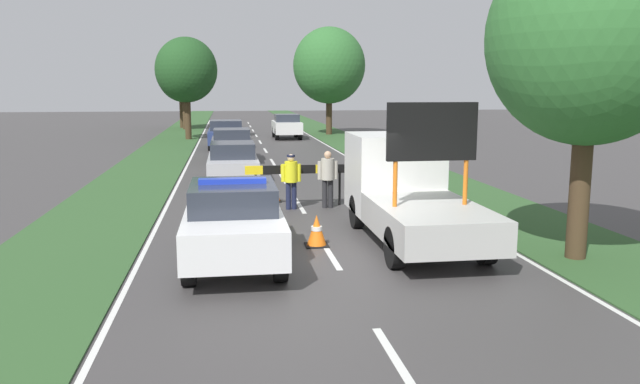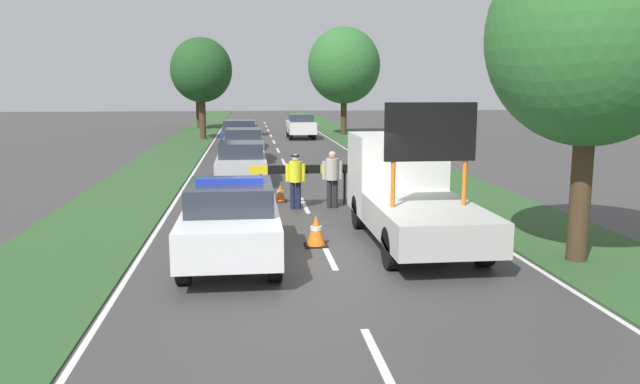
# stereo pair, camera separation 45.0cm
# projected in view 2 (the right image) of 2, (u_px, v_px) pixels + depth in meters

# --- Properties ---
(ground_plane) EXTENTS (160.00, 160.00, 0.00)m
(ground_plane) POSITION_uv_depth(u_px,v_px,m) (331.00, 260.00, 12.32)
(ground_plane) COLOR #3D3A3A
(lane_markings) EXTENTS (7.67, 70.65, 0.01)m
(lane_markings) POSITION_uv_depth(u_px,v_px,m) (282.00, 158.00, 30.06)
(lane_markings) COLOR silver
(lane_markings) RESTS_ON ground
(grass_verge_left) EXTENTS (3.01, 120.00, 0.03)m
(grass_verge_left) POSITION_uv_depth(u_px,v_px,m) (172.00, 155.00, 31.31)
(grass_verge_left) COLOR #2D5128
(grass_verge_left) RESTS_ON ground
(grass_verge_right) EXTENTS (3.01, 120.00, 0.03)m
(grass_verge_right) POSITION_uv_depth(u_px,v_px,m) (383.00, 152.00, 32.52)
(grass_verge_right) COLOR #2D5128
(grass_verge_right) RESTS_ON ground
(police_car) EXTENTS (1.82, 4.51, 1.67)m
(police_car) POSITION_uv_depth(u_px,v_px,m) (231.00, 220.00, 12.11)
(police_car) COLOR white
(police_car) RESTS_ON ground
(work_truck) EXTENTS (2.04, 5.55, 3.08)m
(work_truck) POSITION_uv_depth(u_px,v_px,m) (407.00, 190.00, 13.98)
(work_truck) COLOR white
(work_truck) RESTS_ON ground
(road_barrier) EXTENTS (3.01, 0.08, 1.19)m
(road_barrier) POSITION_uv_depth(u_px,v_px,m) (303.00, 172.00, 17.78)
(road_barrier) COLOR black
(road_barrier) RESTS_ON ground
(police_officer) EXTENTS (0.56, 0.35, 1.55)m
(police_officer) POSITION_uv_depth(u_px,v_px,m) (295.00, 177.00, 17.33)
(police_officer) COLOR #191E38
(police_officer) RESTS_ON ground
(pedestrian_civilian) EXTENTS (0.58, 0.37, 1.61)m
(pedestrian_civilian) POSITION_uv_depth(u_px,v_px,m) (332.00, 175.00, 17.51)
(pedestrian_civilian) COLOR #232326
(pedestrian_civilian) RESTS_ON ground
(traffic_cone_near_police) EXTENTS (0.49, 0.49, 0.68)m
(traffic_cone_near_police) POSITION_uv_depth(u_px,v_px,m) (316.00, 231.00, 13.36)
(traffic_cone_near_police) COLOR black
(traffic_cone_near_police) RESTS_ON ground
(traffic_cone_centre_front) EXTENTS (0.37, 0.37, 0.52)m
(traffic_cone_centre_front) POSITION_uv_depth(u_px,v_px,m) (280.00, 193.00, 18.59)
(traffic_cone_centre_front) COLOR black
(traffic_cone_centre_front) RESTS_ON ground
(traffic_cone_near_truck) EXTENTS (0.53, 0.53, 0.72)m
(traffic_cone_near_truck) POSITION_uv_depth(u_px,v_px,m) (253.00, 193.00, 17.99)
(traffic_cone_near_truck) COLOR black
(traffic_cone_near_truck) RESTS_ON ground
(queued_car_sedan_silver) EXTENTS (1.75, 4.21, 1.43)m
(queued_car_sedan_silver) POSITION_uv_depth(u_px,v_px,m) (241.00, 161.00, 22.49)
(queued_car_sedan_silver) COLOR #B2B2B7
(queued_car_sedan_silver) RESTS_ON ground
(queued_car_suv_grey) EXTENTS (1.85, 4.23, 1.48)m
(queued_car_suv_grey) POSITION_uv_depth(u_px,v_px,m) (243.00, 144.00, 29.10)
(queued_car_suv_grey) COLOR slate
(queued_car_suv_grey) RESTS_ON ground
(queued_car_hatch_blue) EXTENTS (1.94, 4.46, 1.57)m
(queued_car_hatch_blue) POSITION_uv_depth(u_px,v_px,m) (239.00, 134.00, 35.06)
(queued_car_hatch_blue) COLOR navy
(queued_car_hatch_blue) RESTS_ON ground
(queued_car_van_white) EXTENTS (1.75, 3.94, 1.62)m
(queued_car_van_white) POSITION_uv_depth(u_px,v_px,m) (301.00, 126.00, 41.49)
(queued_car_van_white) COLOR silver
(queued_car_van_white) RESTS_ON ground
(roadside_tree_near_left) EXTENTS (3.96, 3.96, 6.57)m
(roadside_tree_near_left) POSITION_uv_depth(u_px,v_px,m) (201.00, 70.00, 40.31)
(roadside_tree_near_left) COLOR #42301E
(roadside_tree_near_left) RESTS_ON ground
(roadside_tree_near_right) EXTENTS (3.87, 3.87, 6.33)m
(roadside_tree_near_right) POSITION_uv_depth(u_px,v_px,m) (591.00, 38.00, 11.52)
(roadside_tree_near_right) COLOR #42301E
(roadside_tree_near_right) RESTS_ON ground
(roadside_tree_mid_left) EXTENTS (5.11, 5.11, 7.59)m
(roadside_tree_mid_left) POSITION_uv_depth(u_px,v_px,m) (344.00, 66.00, 44.11)
(roadside_tree_mid_left) COLOR #42301E
(roadside_tree_mid_left) RESTS_ON ground
(roadside_tree_mid_right) EXTENTS (3.26, 3.26, 6.24)m
(roadside_tree_mid_right) POSITION_uv_depth(u_px,v_px,m) (197.00, 74.00, 51.81)
(roadside_tree_mid_right) COLOR #42301E
(roadside_tree_mid_right) RESTS_ON ground
(roadside_tree_far_left) EXTENTS (4.21, 4.21, 6.61)m
(roadside_tree_far_left) POSITION_uv_depth(u_px,v_px,m) (200.00, 75.00, 49.99)
(roadside_tree_far_left) COLOR #42301E
(roadside_tree_far_left) RESTS_ON ground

